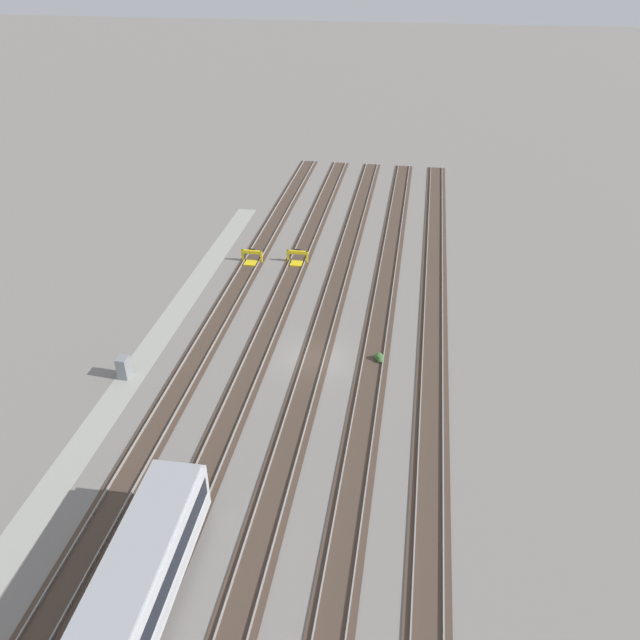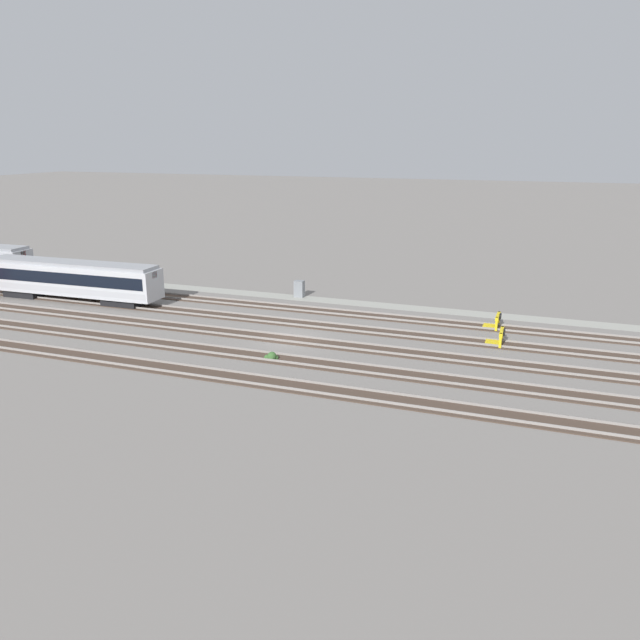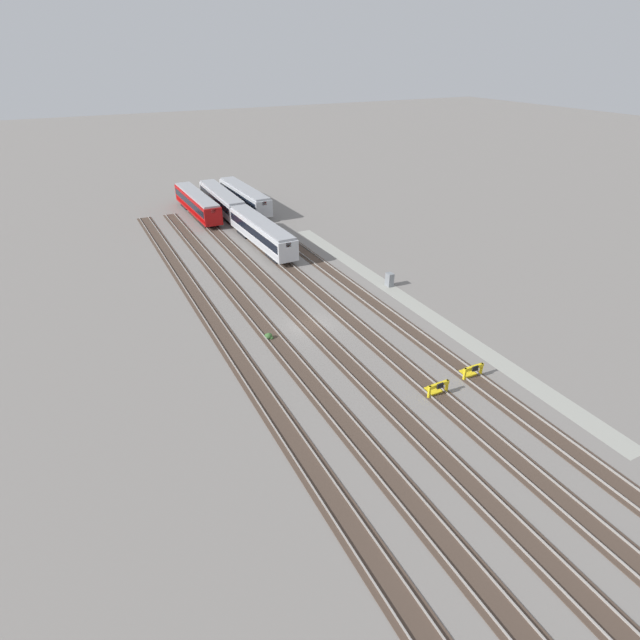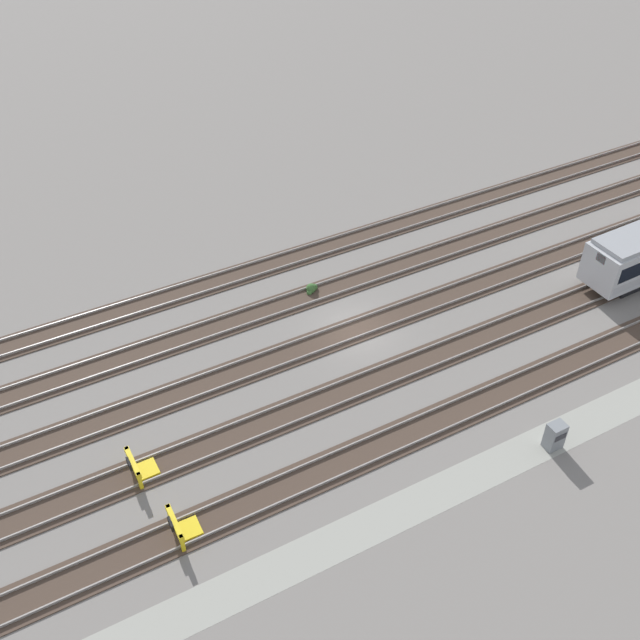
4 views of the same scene
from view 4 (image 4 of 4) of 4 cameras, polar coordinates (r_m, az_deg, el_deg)
The scene contains 11 objects.
ground_plane at distance 45.35m, azimuth 2.74°, elevation -0.77°, with size 400.00×400.00×0.00m, color gray.
service_walkway at distance 38.70m, azimuth 12.18°, elevation -11.29°, with size 54.00×2.00×0.01m, color #9E9E93.
rail_track_nearest at distance 40.46m, azimuth 8.89°, elevation -7.64°, with size 90.00×2.23×0.21m.
rail_track_near_inner at distance 42.75m, azimuth 5.62°, elevation -3.99°, with size 90.00×2.24×0.21m.
rail_track_middle at distance 45.32m, azimuth 2.74°, elevation -0.73°, with size 90.00×2.24×0.21m.
rail_track_far_inner at distance 48.12m, azimuth 0.18°, elevation 2.18°, with size 90.00×2.23×0.21m.
rail_track_farthest at distance 51.12m, azimuth -2.10°, elevation 4.75°, with size 90.00×2.23×0.21m.
bumper_stop_nearest_track at distance 35.97m, azimuth -10.54°, elevation -15.23°, with size 1.36×2.00×1.22m.
bumper_stop_near_inner_track at distance 38.47m, azimuth -13.62°, elevation -10.83°, with size 1.35×2.00×1.22m.
electrical_cabinet at distance 40.13m, azimuth 17.46°, elevation -8.41°, with size 0.90×0.73×1.60m.
weed_clump at distance 48.05m, azimuth -0.65°, elevation 2.41°, with size 0.92×0.70×0.64m.
Camera 4 is at (-18.18, -28.92, 29.83)m, focal length 42.00 mm.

